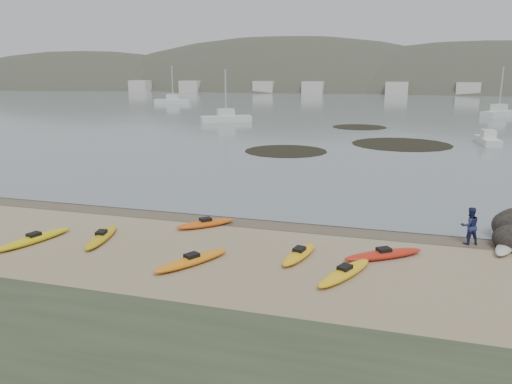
% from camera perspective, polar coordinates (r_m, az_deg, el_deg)
% --- Properties ---
extents(ground, '(600.00, 600.00, 0.00)m').
position_cam_1_polar(ground, '(25.93, -0.00, -3.22)').
color(ground, tan).
rests_on(ground, ground).
extents(wet_sand, '(60.00, 60.00, 0.00)m').
position_cam_1_polar(wet_sand, '(25.66, -0.19, -3.40)').
color(wet_sand, brown).
rests_on(wet_sand, ground).
extents(water, '(1200.00, 1200.00, 0.00)m').
position_cam_1_polar(water, '(323.96, 15.55, 11.89)').
color(water, slate).
rests_on(water, ground).
extents(kayaks, '(21.98, 8.73, 0.34)m').
position_cam_1_polar(kayaks, '(21.52, -1.11, -6.35)').
color(kayaks, '#D85A12').
rests_on(kayaks, ground).
extents(person_east, '(1.00, 0.89, 1.70)m').
position_cam_1_polar(person_east, '(24.12, 23.24, -3.57)').
color(person_east, navy).
rests_on(person_east, ground).
extents(kelp_mats, '(19.69, 30.77, 0.04)m').
position_cam_1_polar(kelp_mats, '(56.24, 11.84, 5.73)').
color(kelp_mats, black).
rests_on(kelp_mats, water).
extents(moored_boats, '(103.40, 79.55, 1.25)m').
position_cam_1_polar(moored_boats, '(100.50, 16.00, 9.21)').
color(moored_boats, silver).
rests_on(moored_boats, ground).
extents(far_hills, '(550.00, 135.00, 80.00)m').
position_cam_1_polar(far_hills, '(221.40, 24.92, 6.36)').
color(far_hills, '#384235').
rests_on(far_hills, ground).
extents(far_town, '(199.00, 5.00, 4.00)m').
position_cam_1_polar(far_town, '(168.89, 16.42, 11.28)').
color(far_town, beige).
rests_on(far_town, ground).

